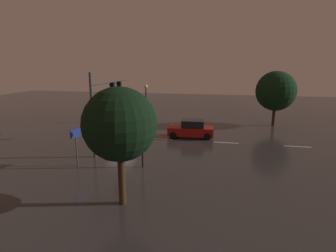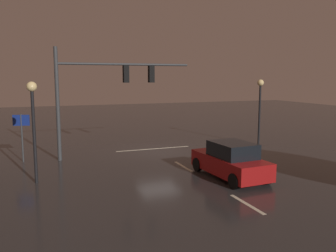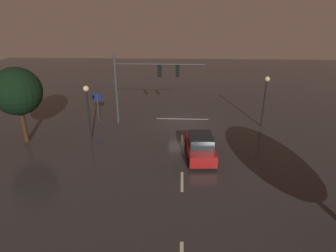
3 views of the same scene
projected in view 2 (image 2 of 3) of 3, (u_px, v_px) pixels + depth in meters
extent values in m
plane|color=#2D2B2B|center=(158.00, 152.00, 22.40)|extent=(80.00, 80.00, 0.00)
cylinder|color=#383A3D|center=(58.00, 105.00, 19.64)|extent=(0.22, 0.22, 6.34)
cylinder|color=#383A3D|center=(126.00, 64.00, 20.71)|extent=(7.83, 0.14, 0.14)
cube|color=black|center=(126.00, 74.00, 20.79)|extent=(0.32, 0.36, 1.00)
sphere|color=black|center=(125.00, 69.00, 20.92)|extent=(0.20, 0.20, 0.20)
sphere|color=black|center=(125.00, 74.00, 20.96)|extent=(0.20, 0.20, 0.20)
sphere|color=#19F24C|center=(125.00, 80.00, 21.00)|extent=(0.20, 0.20, 0.20)
cube|color=black|center=(151.00, 74.00, 21.34)|extent=(0.32, 0.36, 1.00)
sphere|color=black|center=(150.00, 69.00, 21.47)|extent=(0.20, 0.20, 0.20)
sphere|color=black|center=(150.00, 74.00, 21.51)|extent=(0.20, 0.20, 0.20)
sphere|color=#19F24C|center=(150.00, 80.00, 21.56)|extent=(0.20, 0.20, 0.20)
cube|color=beige|center=(183.00, 166.00, 18.69)|extent=(0.16, 2.20, 0.01)
cube|color=beige|center=(247.00, 204.00, 13.14)|extent=(0.16, 2.20, 0.01)
cube|color=beige|center=(153.00, 149.00, 23.29)|extent=(5.00, 0.16, 0.01)
cube|color=maroon|center=(230.00, 164.00, 16.61)|extent=(2.05, 4.40, 0.80)
cube|color=black|center=(233.00, 150.00, 16.33)|extent=(1.72, 2.19, 0.68)
cylinder|color=black|center=(198.00, 164.00, 17.75)|extent=(0.26, 0.69, 0.68)
cylinder|color=black|center=(226.00, 161.00, 18.43)|extent=(0.26, 0.69, 0.68)
cylinder|color=black|center=(234.00, 181.00, 14.86)|extent=(0.26, 0.69, 0.68)
cylinder|color=black|center=(266.00, 177.00, 15.54)|extent=(0.26, 0.69, 0.68)
sphere|color=#F9EFC6|center=(196.00, 155.00, 18.25)|extent=(0.20, 0.20, 0.20)
sphere|color=#F9EFC6|center=(217.00, 153.00, 18.78)|extent=(0.20, 0.20, 0.20)
cylinder|color=black|center=(259.00, 116.00, 24.13)|extent=(0.14, 0.14, 4.13)
sphere|color=#F9D88C|center=(261.00, 83.00, 23.83)|extent=(0.44, 0.44, 0.44)
cylinder|color=black|center=(34.00, 138.00, 15.48)|extent=(0.14, 0.14, 4.10)
sphere|color=#F9D88C|center=(32.00, 87.00, 15.18)|extent=(0.44, 0.44, 0.44)
cylinder|color=#383A3D|center=(22.00, 138.00, 19.54)|extent=(0.09, 0.09, 2.69)
cube|color=navy|center=(21.00, 120.00, 19.41)|extent=(0.89, 0.29, 0.60)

